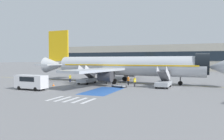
% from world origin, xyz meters
% --- Properties ---
extents(ground_plane, '(600.00, 600.00, 0.00)m').
position_xyz_m(ground_plane, '(0.00, 0.00, 0.00)').
color(ground_plane, slate).
extents(apron_leadline_yellow, '(74.93, 3.28, 0.01)m').
position_xyz_m(apron_leadline_yellow, '(-0.08, 0.84, 0.00)').
color(apron_leadline_yellow, gold).
rests_on(apron_leadline_yellow, ground_plane).
extents(apron_stand_patch_blue, '(4.37, 9.41, 0.01)m').
position_xyz_m(apron_stand_patch_blue, '(-0.08, -11.75, 0.00)').
color(apron_stand_patch_blue, '#2856A8').
rests_on(apron_stand_patch_blue, ground_plane).
extents(apron_walkway_bar_0, '(0.44, 3.60, 0.01)m').
position_xyz_m(apron_walkway_bar_0, '(-3.08, -20.01, 0.00)').
color(apron_walkway_bar_0, silver).
rests_on(apron_walkway_bar_0, ground_plane).
extents(apron_walkway_bar_1, '(0.44, 3.60, 0.01)m').
position_xyz_m(apron_walkway_bar_1, '(-1.88, -20.01, 0.00)').
color(apron_walkway_bar_1, silver).
rests_on(apron_walkway_bar_1, ground_plane).
extents(apron_walkway_bar_2, '(0.44, 3.60, 0.01)m').
position_xyz_m(apron_walkway_bar_2, '(-0.68, -20.01, 0.00)').
color(apron_walkway_bar_2, silver).
rests_on(apron_walkway_bar_2, ground_plane).
extents(apron_walkway_bar_3, '(0.44, 3.60, 0.01)m').
position_xyz_m(apron_walkway_bar_3, '(0.52, -20.01, 0.00)').
color(apron_walkway_bar_3, silver).
rests_on(apron_walkway_bar_3, ground_plane).
extents(apron_walkway_bar_4, '(0.44, 3.60, 0.01)m').
position_xyz_m(apron_walkway_bar_4, '(1.72, -20.01, 0.00)').
color(apron_walkway_bar_4, silver).
rests_on(apron_walkway_bar_4, ground_plane).
extents(airliner, '(41.46, 31.68, 11.88)m').
position_xyz_m(airliner, '(-0.74, 0.87, 3.61)').
color(airliner, '#B7BCC4').
rests_on(airliner, ground_plane).
extents(boarding_stairs_forward, '(2.40, 5.30, 3.78)m').
position_xyz_m(boarding_stairs_forward, '(8.24, -4.04, 0.96)').
color(boarding_stairs_forward, '#ADB2BA').
rests_on(boarding_stairs_forward, ground_plane).
extents(boarding_stairs_aft, '(2.40, 5.30, 3.85)m').
position_xyz_m(boarding_stairs_aft, '(-7.24, -3.40, 0.97)').
color(boarding_stairs_aft, '#ADB2BA').
rests_on(boarding_stairs_aft, ground_plane).
extents(fuel_tanker, '(9.40, 2.92, 3.22)m').
position_xyz_m(fuel_tanker, '(-9.38, 23.49, 1.61)').
color(fuel_tanker, '#38383D').
rests_on(fuel_tanker, ground_plane).
extents(service_van_0, '(5.54, 2.08, 2.40)m').
position_xyz_m(service_van_0, '(-11.40, -14.95, 1.42)').
color(service_van_0, silver).
rests_on(service_van_0, ground_plane).
extents(baggage_cart, '(2.95, 2.27, 0.87)m').
position_xyz_m(baggage_cart, '(0.82, -6.47, 0.26)').
color(baggage_cart, gray).
rests_on(baggage_cart, ground_plane).
extents(ground_crew_0, '(0.49, 0.40, 1.67)m').
position_xyz_m(ground_crew_0, '(-12.09, -2.18, 0.96)').
color(ground_crew_0, '#191E38').
rests_on(ground_crew_0, ground_plane).
extents(ground_crew_1, '(0.49, 0.40, 1.75)m').
position_xyz_m(ground_crew_1, '(-3.35, -2.60, 1.01)').
color(ground_crew_1, black).
rests_on(ground_crew_1, ground_plane).
extents(ground_crew_2, '(0.49, 0.40, 1.75)m').
position_xyz_m(ground_crew_2, '(1.42, -3.05, 1.01)').
color(ground_crew_2, black).
rests_on(ground_crew_2, ground_plane).
extents(ground_crew_3, '(0.42, 0.49, 1.79)m').
position_xyz_m(ground_crew_3, '(3.28, -5.16, 1.04)').
color(ground_crew_3, '#2D2D33').
rests_on(ground_crew_3, ground_plane).
extents(traffic_cone_0, '(0.45, 0.45, 0.50)m').
position_xyz_m(traffic_cone_0, '(-11.30, -9.18, 0.25)').
color(traffic_cone_0, orange).
rests_on(traffic_cone_0, ground_plane).
extents(terminal_building, '(97.91, 12.10, 11.64)m').
position_xyz_m(terminal_building, '(-8.79, 62.15, 5.82)').
color(terminal_building, '#B2AD9E').
rests_on(terminal_building, ground_plane).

